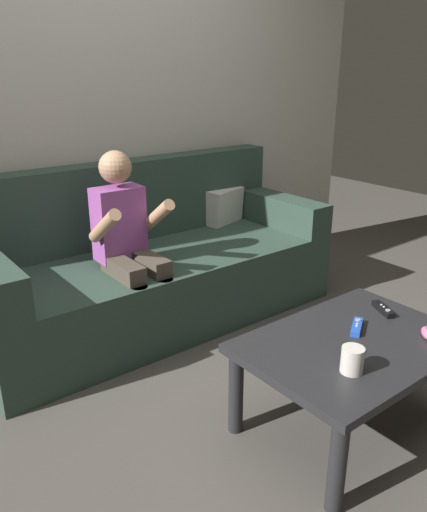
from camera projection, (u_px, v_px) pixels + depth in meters
The scene contains 9 objects.
ground_plane at pixel (265, 420), 2.17m from camera, with size 8.52×8.52×0.00m, color #4C4742.
wall_back at pixel (86, 96), 2.85m from camera, with size 4.26×0.05×2.50m, color beige.
couch at pixel (154, 267), 2.99m from camera, with size 2.04×0.80×0.89m.
person_seated_on_couch at pixel (128, 240), 2.61m from camera, with size 0.36×0.44×1.01m.
coffee_table at pixel (353, 354), 2.03m from camera, with size 0.87×0.61×0.40m.
game_remote_blue_near_edge at pixel (357, 327), 2.08m from camera, with size 0.14×0.10×0.03m.
nunchuk_pink at pixel (427, 333), 2.02m from camera, with size 0.09×0.09×0.05m.
game_remote_black_far_corner at pixel (383, 309), 2.24m from camera, with size 0.09×0.14×0.03m.
coffee_mug at pixel (353, 359), 1.79m from camera, with size 0.12×0.08×0.09m.
Camera 1 is at (-1.27, -1.28, 1.40)m, focal length 35.98 mm.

